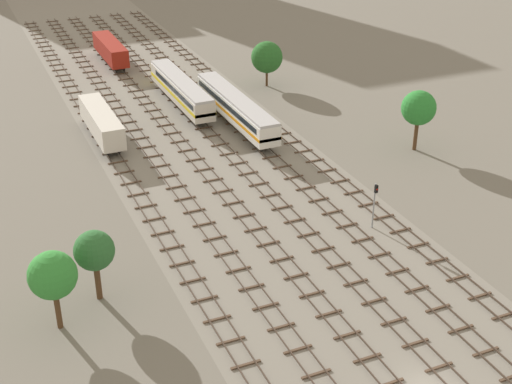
# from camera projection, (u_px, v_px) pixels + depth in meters

# --- Properties ---
(ground_plane) EXTENTS (480.00, 480.00, 0.00)m
(ground_plane) POSITION_uv_depth(u_px,v_px,m) (180.00, 122.00, 96.55)
(ground_plane) COLOR slate
(ballast_bed) EXTENTS (25.68, 176.00, 0.01)m
(ballast_bed) POSITION_uv_depth(u_px,v_px,m) (180.00, 122.00, 96.55)
(ballast_bed) COLOR gray
(ballast_bed) RESTS_ON ground
(track_far_left) EXTENTS (2.40, 126.00, 0.29)m
(track_far_left) POSITION_uv_depth(u_px,v_px,m) (98.00, 131.00, 93.43)
(track_far_left) COLOR #47382D
(track_far_left) RESTS_ON ground
(track_left) EXTENTS (2.40, 126.00, 0.29)m
(track_left) POSITION_uv_depth(u_px,v_px,m) (131.00, 126.00, 94.98)
(track_left) COLOR #47382D
(track_left) RESTS_ON ground
(track_centre_left) EXTENTS (2.40, 126.00, 0.29)m
(track_centre_left) POSITION_uv_depth(u_px,v_px,m) (162.00, 121.00, 96.52)
(track_centre_left) COLOR #47382D
(track_centre_left) RESTS_ON ground
(track_centre) EXTENTS (2.40, 126.00, 0.29)m
(track_centre) POSITION_uv_depth(u_px,v_px,m) (192.00, 116.00, 98.07)
(track_centre) COLOR #47382D
(track_centre) RESTS_ON ground
(track_centre_right) EXTENTS (2.40, 126.00, 0.29)m
(track_centre_right) POSITION_uv_depth(u_px,v_px,m) (222.00, 112.00, 99.62)
(track_centre_right) COLOR #47382D
(track_centre_right) RESTS_ON ground
(track_right) EXTENTS (2.40, 126.00, 0.29)m
(track_right) POSITION_uv_depth(u_px,v_px,m) (250.00, 107.00, 101.17)
(track_right) COLOR #47382D
(track_right) RESTS_ON ground
(passenger_coach_centre_right_nearest) EXTENTS (2.96, 22.00, 3.80)m
(passenger_coach_centre_right_nearest) POSITION_uv_depth(u_px,v_px,m) (236.00, 107.00, 94.26)
(passenger_coach_centre_right_nearest) COLOR white
(passenger_coach_centre_right_nearest) RESTS_ON ground
(freight_boxcar_far_left_near) EXTENTS (2.87, 14.00, 3.60)m
(freight_boxcar_far_left_near) POSITION_uv_depth(u_px,v_px,m) (101.00, 122.00, 90.04)
(freight_boxcar_far_left_near) COLOR beige
(freight_boxcar_far_left_near) RESTS_ON ground
(diesel_railcar_centre_mid) EXTENTS (2.96, 20.50, 3.80)m
(diesel_railcar_centre_mid) POSITION_uv_depth(u_px,v_px,m) (181.00, 89.00, 100.61)
(diesel_railcar_centre_mid) COLOR beige
(diesel_railcar_centre_mid) RESTS_ON ground
(freight_boxcar_centre_left_midfar) EXTENTS (2.87, 14.00, 3.60)m
(freight_boxcar_centre_left_midfar) POSITION_uv_depth(u_px,v_px,m) (110.00, 49.00, 118.79)
(freight_boxcar_centre_left_midfar) COLOR maroon
(freight_boxcar_centre_left_midfar) RESTS_ON ground
(signal_post_nearest) EXTENTS (0.28, 0.47, 4.92)m
(signal_post_nearest) POSITION_uv_depth(u_px,v_px,m) (375.00, 200.00, 69.87)
(signal_post_nearest) COLOR gray
(signal_post_nearest) RESTS_ON ground
(lineside_tree_0) EXTENTS (4.23, 4.23, 7.59)m
(lineside_tree_0) POSITION_uv_depth(u_px,v_px,m) (419.00, 108.00, 85.92)
(lineside_tree_0) COLOR #4C331E
(lineside_tree_0) RESTS_ON ground
(lineside_tree_1) EXTENTS (3.41, 3.41, 6.45)m
(lineside_tree_1) POSITION_uv_depth(u_px,v_px,m) (94.00, 251.00, 58.66)
(lineside_tree_1) COLOR #4C331E
(lineside_tree_1) RESTS_ON ground
(lineside_tree_2) EXTENTS (3.87, 3.87, 6.91)m
(lineside_tree_2) POSITION_uv_depth(u_px,v_px,m) (53.00, 276.00, 55.02)
(lineside_tree_2) COLOR #4C331E
(lineside_tree_2) RESTS_ON ground
(lineside_tree_3) EXTENTS (4.78, 4.78, 6.91)m
(lineside_tree_3) POSITION_uv_depth(u_px,v_px,m) (267.00, 57.00, 107.68)
(lineside_tree_3) COLOR #4C331E
(lineside_tree_3) RESTS_ON ground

